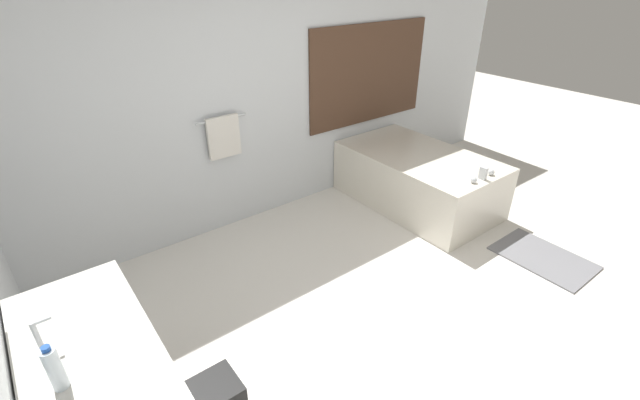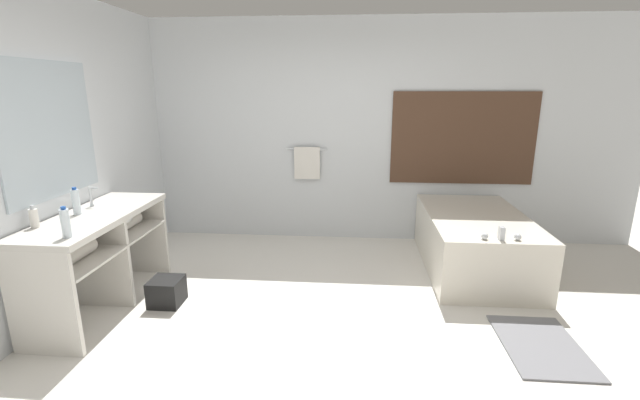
{
  "view_description": "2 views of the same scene",
  "coord_description": "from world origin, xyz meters",
  "px_view_note": "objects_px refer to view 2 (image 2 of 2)",
  "views": [
    {
      "loc": [
        -1.89,
        -1.41,
        2.41
      ],
      "look_at": [
        -0.19,
        0.8,
        0.86
      ],
      "focal_mm": 24.0,
      "sensor_mm": 36.0,
      "label": 1
    },
    {
      "loc": [
        0.29,
        -3.08,
        1.89
      ],
      "look_at": [
        -0.05,
        1.05,
        0.8
      ],
      "focal_mm": 24.0,
      "sensor_mm": 36.0,
      "label": 2
    }
  ],
  "objects_px": {
    "water_bottle_2": "(76,202)",
    "soap_dispenser": "(34,218)",
    "water_bottle_1": "(66,223)",
    "waste_bin": "(167,291)",
    "bathtub": "(475,239)"
  },
  "relations": [
    {
      "from": "bathtub",
      "to": "waste_bin",
      "type": "relative_size",
      "value": 6.34
    },
    {
      "from": "bathtub",
      "to": "soap_dispenser",
      "type": "xyz_separation_m",
      "value": [
        -3.71,
        -1.49,
        0.6
      ]
    },
    {
      "from": "water_bottle_1",
      "to": "soap_dispenser",
      "type": "bearing_deg",
      "value": 153.74
    },
    {
      "from": "water_bottle_1",
      "to": "waste_bin",
      "type": "relative_size",
      "value": 0.83
    },
    {
      "from": "water_bottle_2",
      "to": "soap_dispenser",
      "type": "xyz_separation_m",
      "value": [
        -0.1,
        -0.36,
        -0.03
      ]
    },
    {
      "from": "water_bottle_1",
      "to": "water_bottle_2",
      "type": "bearing_deg",
      "value": 117.62
    },
    {
      "from": "water_bottle_1",
      "to": "bathtub",
      "type": "bearing_deg",
      "value": 26.94
    },
    {
      "from": "water_bottle_2",
      "to": "waste_bin",
      "type": "distance_m",
      "value": 1.08
    },
    {
      "from": "water_bottle_2",
      "to": "soap_dispenser",
      "type": "relative_size",
      "value": 1.33
    },
    {
      "from": "water_bottle_2",
      "to": "soap_dispenser",
      "type": "distance_m",
      "value": 0.37
    },
    {
      "from": "bathtub",
      "to": "water_bottle_2",
      "type": "height_order",
      "value": "water_bottle_2"
    },
    {
      "from": "water_bottle_1",
      "to": "waste_bin",
      "type": "height_order",
      "value": "water_bottle_1"
    },
    {
      "from": "bathtub",
      "to": "waste_bin",
      "type": "xyz_separation_m",
      "value": [
        -2.95,
        -1.04,
        -0.21
      ]
    },
    {
      "from": "water_bottle_2",
      "to": "waste_bin",
      "type": "bearing_deg",
      "value": 8.54
    },
    {
      "from": "bathtub",
      "to": "soap_dispenser",
      "type": "bearing_deg",
      "value": -158.06
    }
  ]
}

